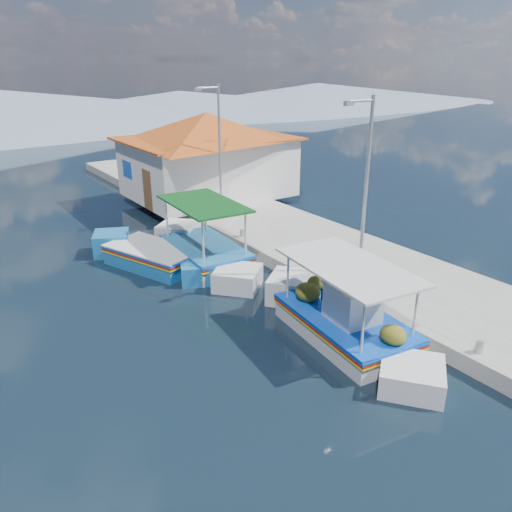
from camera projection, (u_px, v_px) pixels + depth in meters
ground at (288, 363)px, 13.29m from camera, size 160.00×160.00×0.00m
quay at (311, 246)px, 20.92m from camera, size 5.00×44.00×0.50m
bollards at (282, 252)px, 19.09m from camera, size 0.20×17.20×0.30m
main_caique at (342, 321)px, 14.39m from camera, size 2.79×7.54×2.50m
caique_green_canopy at (204, 253)px, 19.64m from camera, size 2.48×7.35×2.75m
caique_blue_hull at (154, 258)px, 19.45m from camera, size 3.43×6.21×1.18m
harbor_building at (207, 153)px, 27.04m from camera, size 10.49×10.49×4.40m
lamp_post_near at (364, 183)px, 15.81m from camera, size 1.21×0.14×6.00m
lamp_post_far at (218, 145)px, 22.69m from camera, size 1.21×0.14×6.00m
mountain_ridge at (37, 109)px, 58.85m from camera, size 171.40×96.00×5.50m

